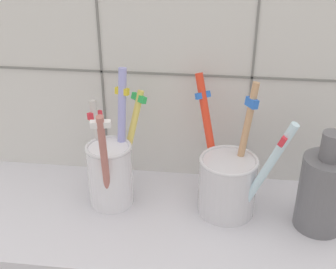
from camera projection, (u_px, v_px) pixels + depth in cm
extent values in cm
cube|color=silver|center=(166.00, 222.00, 59.48)|extent=(64.00, 22.00, 2.00)
cube|color=silver|center=(176.00, 44.00, 60.11)|extent=(64.00, 2.00, 45.00)
cube|color=gray|center=(100.00, 43.00, 60.29)|extent=(0.30, 0.20, 45.00)
cube|color=gray|center=(255.00, 49.00, 57.99)|extent=(0.30, 0.20, 45.00)
cube|color=gray|center=(175.00, 74.00, 61.03)|extent=(64.00, 0.20, 0.30)
cylinder|color=white|center=(110.00, 175.00, 59.89)|extent=(6.12, 6.12, 8.87)
torus|color=silver|center=(108.00, 147.00, 57.84)|extent=(6.31, 6.31, 0.50)
cylinder|color=#B56C62|center=(105.00, 166.00, 54.99)|extent=(1.86, 4.96, 15.81)
cube|color=white|center=(100.00, 124.00, 50.44)|extent=(2.53, 1.32, 0.99)
cylinder|color=#F7E066|center=(129.00, 145.00, 60.37)|extent=(4.52, 4.81, 15.30)
cube|color=green|center=(139.00, 98.00, 58.51)|extent=(2.51, 2.41, 1.05)
cylinder|color=#A3A7EF|center=(122.00, 135.00, 59.18)|extent=(2.04, 3.61, 18.66)
cube|color=yellow|center=(122.00, 91.00, 56.93)|extent=(2.01, 1.30, 0.97)
cylinder|color=silver|center=(100.00, 149.00, 60.48)|extent=(2.71, 2.89, 14.10)
cube|color=#E5333F|center=(95.00, 115.00, 58.69)|extent=(2.00, 1.89, 0.99)
cylinder|color=silver|center=(227.00, 186.00, 58.36)|extent=(7.71, 7.71, 8.02)
torus|color=silver|center=(229.00, 160.00, 56.50)|extent=(7.83, 7.83, 0.50)
cylinder|color=#F73D24|center=(210.00, 139.00, 59.71)|extent=(5.33, 6.30, 17.56)
cube|color=blue|center=(203.00, 95.00, 58.54)|extent=(2.23, 2.03, 1.00)
cylinder|color=tan|center=(243.00, 147.00, 57.13)|extent=(3.31, 2.51, 17.83)
cube|color=blue|center=(252.00, 103.00, 54.55)|extent=(1.78, 2.06, 1.24)
cylinder|color=#C4E6F5|center=(263.00, 174.00, 53.48)|extent=(6.76, 3.97, 15.69)
cube|color=#E5333F|center=(285.00, 139.00, 49.98)|extent=(1.80, 2.24, 1.34)
cylinder|color=slate|center=(323.00, 193.00, 55.02)|extent=(6.25, 6.25, 10.11)
cylinder|color=slate|center=(332.00, 146.00, 51.87)|extent=(2.74, 2.74, 3.52)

